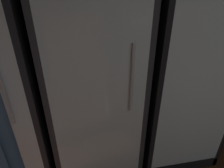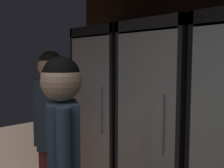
{
  "view_description": "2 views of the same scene",
  "coord_description": "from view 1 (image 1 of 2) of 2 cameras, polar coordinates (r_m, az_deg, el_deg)",
  "views": [
    {
      "loc": [
        -1.35,
        1.19,
        1.7
      ],
      "look_at": [
        -1.09,
        2.53,
        0.93
      ],
      "focal_mm": 31.41,
      "sensor_mm": 36.0,
      "label": 1
    },
    {
      "loc": [
        0.27,
        0.56,
        1.64
      ],
      "look_at": [
        -1.72,
        2.37,
        1.37
      ],
      "focal_mm": 42.07,
      "sensor_mm": 36.0,
      "label": 2
    }
  ],
  "objects": [
    {
      "name": "wall_back",
      "position": [
        2.3,
        26.94,
        19.05
      ],
      "size": [
        6.0,
        0.06,
        2.8
      ],
      "primitive_type": "cube",
      "color": "black",
      "rests_on": "ground"
    },
    {
      "name": "cooler_left",
      "position": [
        1.67,
        -5.48,
        3.34
      ],
      "size": [
        0.74,
        0.7,
        1.98
      ],
      "color": "#2B2B30",
      "rests_on": "ground"
    },
    {
      "name": "cooler_center",
      "position": [
        1.9,
        19.1,
        5.1
      ],
      "size": [
        0.74,
        0.7,
        1.98
      ],
      "color": "black",
      "rests_on": "ground"
    }
  ]
}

